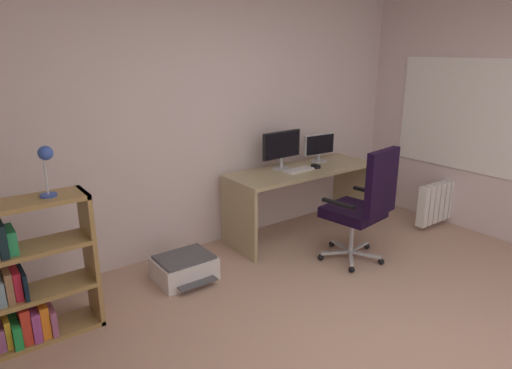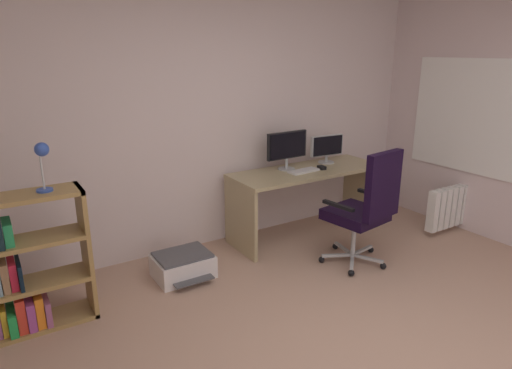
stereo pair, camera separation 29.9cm
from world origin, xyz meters
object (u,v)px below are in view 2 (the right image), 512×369
object	(u,v)px
keyboard	(304,171)
computer_mouse	(322,167)
monitor_main	(287,147)
office_chair	(366,206)
radiator	(456,205)
desk	(307,186)
desk_lamp	(42,157)
bookshelf	(25,272)
monitor_secondary	(327,147)
printer	(183,265)

from	to	relation	value
keyboard	computer_mouse	world-z (taller)	computer_mouse
monitor_main	office_chair	bearing A→B (deg)	-79.87
computer_mouse	office_chair	bearing A→B (deg)	-91.78
computer_mouse	radiator	distance (m)	1.62
desk	desk_lamp	distance (m)	2.66
bookshelf	radiator	size ratio (longest dim) A/B	1.16
bookshelf	monitor_secondary	bearing A→B (deg)	7.58
office_chair	printer	xyz separation A→B (m)	(-1.51, 0.70, -0.49)
monitor_secondary	radiator	size ratio (longest dim) A/B	0.47
monitor_main	monitor_secondary	world-z (taller)	monitor_main
monitor_secondary	bookshelf	bearing A→B (deg)	-172.42
desk	monitor_secondary	size ratio (longest dim) A/B	4.12
office_chair	desk	bearing A→B (deg)	89.12
printer	radiator	world-z (taller)	radiator
monitor_main	keyboard	distance (m)	0.31
keyboard	printer	xyz separation A→B (m)	(-1.43, -0.12, -0.64)
keyboard	bookshelf	world-z (taller)	bookshelf
office_chair	desk_lamp	xyz separation A→B (m)	(-2.54, 0.57, 0.66)
desk	printer	bearing A→B (deg)	-173.46
monitor_main	printer	xyz separation A→B (m)	(-1.34, -0.29, -0.87)
monitor_secondary	radiator	distance (m)	1.59
desk	monitor_secondary	xyz separation A→B (m)	(0.36, 0.12, 0.36)
monitor_main	radiator	world-z (taller)	monitor_main
desk	printer	xyz separation A→B (m)	(-1.53, -0.17, -0.45)
desk	radiator	size ratio (longest dim) A/B	1.93
printer	radiator	bearing A→B (deg)	-11.23
desk	computer_mouse	bearing A→B (deg)	-27.40
monitor_secondary	desk_lamp	xyz separation A→B (m)	(-2.91, -0.42, 0.34)
bookshelf	desk	bearing A→B (deg)	6.18
monitor_secondary	printer	xyz separation A→B (m)	(-1.88, -0.29, -0.81)
desk_lamp	office_chair	bearing A→B (deg)	-12.74
keyboard	computer_mouse	xyz separation A→B (m)	(0.23, -0.01, 0.01)
desk_lamp	printer	bearing A→B (deg)	6.99
desk_lamp	radiator	bearing A→B (deg)	-6.69
monitor_secondary	computer_mouse	bearing A→B (deg)	-140.26
monitor_secondary	keyboard	xyz separation A→B (m)	(-0.45, -0.17, -0.17)
desk_lamp	radiator	world-z (taller)	desk_lamp
desk_lamp	monitor_secondary	bearing A→B (deg)	8.15
printer	radiator	size ratio (longest dim) A/B	0.57
computer_mouse	radiator	bearing A→B (deg)	-18.62
monitor_main	office_chair	distance (m)	1.08
computer_mouse	monitor_main	bearing A→B (deg)	158.85
keyboard	radiator	xyz separation A→B (m)	(1.61, -0.72, -0.46)
desk	desk_lamp	world-z (taller)	desk_lamp
monitor_main	computer_mouse	distance (m)	0.44
desk	computer_mouse	xyz separation A→B (m)	(0.13, -0.07, 0.20)
office_chair	radiator	xyz separation A→B (m)	(1.53, 0.10, -0.31)
computer_mouse	bookshelf	distance (m)	2.93
bookshelf	printer	xyz separation A→B (m)	(1.24, 0.13, -0.34)
monitor_main	desk	bearing A→B (deg)	-31.32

